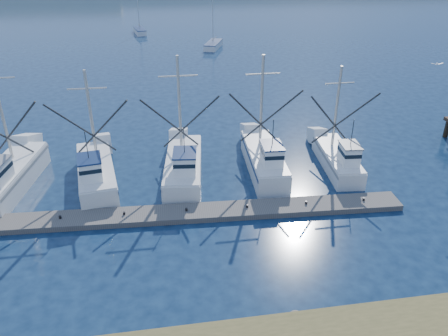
% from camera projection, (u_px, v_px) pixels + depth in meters
% --- Properties ---
extents(ground, '(500.00, 500.00, 0.00)m').
position_uv_depth(ground, '(301.00, 263.00, 24.45)').
color(ground, '#0B1B33').
rests_on(ground, ground).
extents(floating_dock, '(28.85, 3.33, 0.38)m').
position_uv_depth(floating_dock, '(187.00, 213.00, 28.54)').
color(floating_dock, '#57524E').
rests_on(floating_dock, ground).
extents(trawler_fleet, '(27.87, 9.00, 9.27)m').
position_uv_depth(trawler_fleet, '(165.00, 168.00, 32.55)').
color(trawler_fleet, silver).
rests_on(trawler_fleet, ground).
extents(sailboat_near, '(3.95, 6.47, 8.10)m').
position_uv_depth(sailboat_near, '(213.00, 45.00, 73.04)').
color(sailboat_near, silver).
rests_on(sailboat_near, ground).
extents(sailboat_far, '(2.63, 5.94, 8.10)m').
position_uv_depth(sailboat_far, '(140.00, 31.00, 84.29)').
color(sailboat_far, silver).
rests_on(sailboat_far, ground).
extents(flying_gull, '(0.96, 0.17, 0.17)m').
position_uv_depth(flying_gull, '(437.00, 64.00, 31.58)').
color(flying_gull, white).
rests_on(flying_gull, ground).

